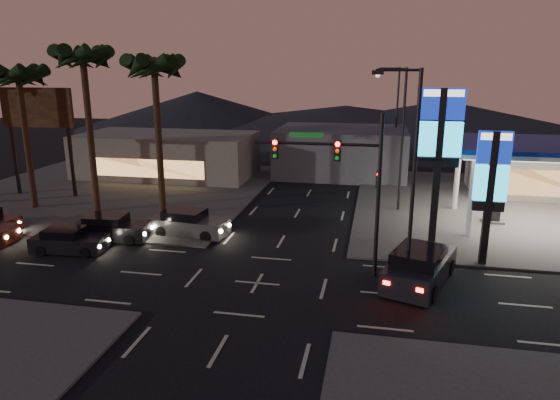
% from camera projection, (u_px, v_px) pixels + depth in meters
% --- Properties ---
extents(ground, '(140.00, 140.00, 0.00)m').
position_uv_depth(ground, '(257.00, 283.00, 23.90)').
color(ground, black).
rests_on(ground, ground).
extents(corner_lot_ne, '(24.00, 24.00, 0.12)m').
position_uv_depth(corner_lot_ne, '(524.00, 209.00, 36.05)').
color(corner_lot_ne, '#47443F').
rests_on(corner_lot_ne, ground).
extents(corner_lot_nw, '(24.00, 24.00, 0.12)m').
position_uv_depth(corner_lot_nw, '(118.00, 189.00, 42.04)').
color(corner_lot_nw, '#47443F').
rests_on(corner_lot_nw, ground).
extents(gas_station, '(12.20, 8.20, 5.47)m').
position_uv_depth(gas_station, '(552.00, 149.00, 30.96)').
color(gas_station, silver).
rests_on(gas_station, ground).
extents(convenience_store, '(10.00, 6.00, 4.00)m').
position_uv_depth(convenience_store, '(537.00, 170.00, 39.91)').
color(convenience_store, '#726B5B').
rests_on(convenience_store, ground).
extents(pylon_sign_tall, '(2.20, 0.35, 9.00)m').
position_uv_depth(pylon_sign_tall, '(440.00, 139.00, 25.86)').
color(pylon_sign_tall, black).
rests_on(pylon_sign_tall, ground).
extents(pylon_sign_short, '(1.60, 0.35, 7.00)m').
position_uv_depth(pylon_sign_short, '(491.00, 178.00, 24.90)').
color(pylon_sign_short, black).
rests_on(pylon_sign_short, ground).
extents(traffic_signal_mast, '(6.10, 0.39, 8.00)m').
position_uv_depth(traffic_signal_mast, '(342.00, 171.00, 23.72)').
color(traffic_signal_mast, black).
rests_on(traffic_signal_mast, ground).
extents(pedestal_signal, '(0.32, 0.39, 4.30)m').
position_uv_depth(pedestal_signal, '(378.00, 194.00, 28.73)').
color(pedestal_signal, black).
rests_on(pedestal_signal, ground).
extents(streetlight_near, '(2.14, 0.25, 10.00)m').
position_uv_depth(streetlight_near, '(410.00, 167.00, 22.09)').
color(streetlight_near, black).
rests_on(streetlight_near, ground).
extents(streetlight_mid, '(2.14, 0.25, 10.00)m').
position_uv_depth(streetlight_mid, '(400.00, 131.00, 34.41)').
color(streetlight_mid, black).
rests_on(streetlight_mid, ground).
extents(streetlight_far, '(2.14, 0.25, 10.00)m').
position_uv_depth(streetlight_far, '(395.00, 113.00, 47.68)').
color(streetlight_far, black).
rests_on(streetlight_far, ground).
extents(palm_a, '(4.41, 4.41, 10.86)m').
position_uv_depth(palm_a, '(155.00, 76.00, 32.14)').
color(palm_a, black).
rests_on(palm_a, ground).
extents(palm_b, '(4.41, 4.41, 11.46)m').
position_uv_depth(palm_b, '(84.00, 68.00, 32.94)').
color(palm_b, black).
rests_on(palm_b, ground).
extents(palm_c, '(4.41, 4.41, 10.26)m').
position_uv_depth(palm_c, '(19.00, 84.00, 34.15)').
color(palm_c, black).
rests_on(palm_c, ground).
extents(billboard, '(6.00, 0.30, 8.50)m').
position_uv_depth(billboard, '(38.00, 116.00, 38.41)').
color(billboard, black).
rests_on(billboard, ground).
extents(building_far_west, '(16.00, 8.00, 4.00)m').
position_uv_depth(building_far_west, '(168.00, 155.00, 46.84)').
color(building_far_west, '#726B5B').
rests_on(building_far_west, ground).
extents(building_far_mid, '(12.00, 9.00, 4.40)m').
position_uv_depth(building_far_mid, '(342.00, 151.00, 47.59)').
color(building_far_mid, '#4C4C51').
rests_on(building_far_mid, ground).
extents(hill_left, '(40.00, 40.00, 6.00)m').
position_uv_depth(hill_left, '(198.00, 109.00, 84.65)').
color(hill_left, black).
rests_on(hill_left, ground).
extents(hill_right, '(50.00, 50.00, 5.00)m').
position_uv_depth(hill_right, '(443.00, 117.00, 77.30)').
color(hill_right, black).
rests_on(hill_right, ground).
extents(hill_center, '(60.00, 60.00, 4.00)m').
position_uv_depth(hill_center, '(345.00, 118.00, 80.23)').
color(hill_center, black).
rests_on(hill_center, ground).
extents(car_lane_a_front, '(4.24, 2.03, 1.34)m').
position_uv_depth(car_lane_a_front, '(69.00, 241.00, 27.85)').
color(car_lane_a_front, black).
rests_on(car_lane_a_front, ground).
extents(car_lane_b_front, '(4.95, 2.45, 1.57)m').
position_uv_depth(car_lane_b_front, '(189.00, 223.00, 30.61)').
color(car_lane_b_front, '#535456').
rests_on(car_lane_b_front, ground).
extents(car_lane_b_mid, '(4.75, 2.28, 1.51)m').
position_uv_depth(car_lane_b_mid, '(111.00, 228.00, 29.78)').
color(car_lane_b_mid, black).
rests_on(car_lane_b_mid, ground).
extents(suv_station, '(3.93, 5.82, 1.80)m').
position_uv_depth(suv_station, '(420.00, 267.00, 23.70)').
color(suv_station, black).
rests_on(suv_station, ground).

